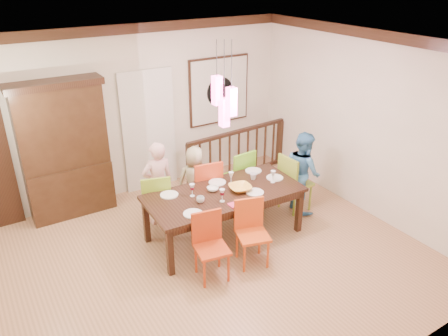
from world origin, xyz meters
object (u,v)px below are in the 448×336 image
chair_end_right (296,178)px  china_hutch (65,150)px  person_far_mid (195,181)px  person_end_right (303,172)px  chair_far_left (156,197)px  person_far_left (158,184)px  dining_table (224,197)px  balustrade (239,153)px

chair_end_right → china_hutch: china_hutch is taller
person_far_mid → person_end_right: size_ratio=0.85×
chair_far_left → person_far_left: 0.23m
chair_end_right → china_hutch: 3.72m
dining_table → china_hutch: (-1.74, 1.93, 0.44)m
person_far_mid → person_far_left: bearing=19.0°
chair_end_right → person_far_mid: person_far_mid is taller
person_far_mid → dining_table: bearing=112.6°
balustrade → person_end_right: size_ratio=1.68×
chair_end_right → person_end_right: (0.09, -0.04, 0.12)m
person_end_right → person_far_mid: bearing=74.7°
chair_far_left → person_end_right: person_end_right is taller
dining_table → balustrade: (1.31, 1.58, -0.17)m
chair_end_right → balustrade: size_ratio=0.43×
china_hutch → person_far_mid: size_ratio=1.92×
chair_end_right → person_end_right: 0.16m
person_far_mid → chair_end_right: bearing=173.0°
chair_far_left → dining_table: bearing=152.5°
china_hutch → person_end_right: size_ratio=1.63×
dining_table → person_far_left: (-0.65, 0.87, 0.01)m
chair_end_right → person_far_left: person_far_left is taller
person_far_left → person_end_right: person_far_left is taller
chair_far_left → chair_end_right: size_ratio=0.97×
dining_table → person_far_mid: 0.86m
chair_far_left → chair_end_right: bearing=179.6°
china_hutch → person_end_right: (3.27, -1.90, -0.43)m
china_hutch → person_far_mid: china_hutch is taller
dining_table → china_hutch: bearing=134.3°
dining_table → balustrade: 2.06m
china_hutch → person_far_left: size_ratio=1.62×
person_far_left → chair_far_left: bearing=53.0°
dining_table → person_far_left: person_far_left is taller
person_end_right → person_far_left: bearing=81.5°
china_hutch → person_end_right: 3.80m
dining_table → china_hutch: size_ratio=1.05×
chair_end_right → person_far_left: 2.24m
dining_table → balustrade: bearing=52.7°
chair_far_left → person_far_mid: bearing=-154.9°
china_hutch → chair_end_right: bearing=-30.3°
dining_table → person_far_mid: person_far_mid is taller
china_hutch → person_far_left: 1.57m
balustrade → person_end_right: (0.22, -1.55, 0.18)m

